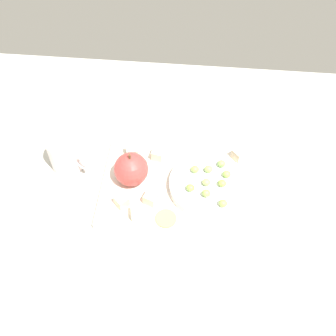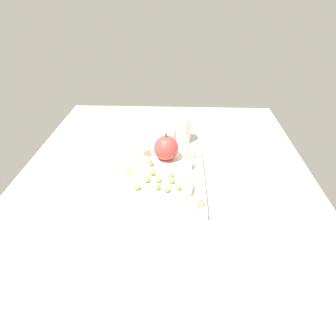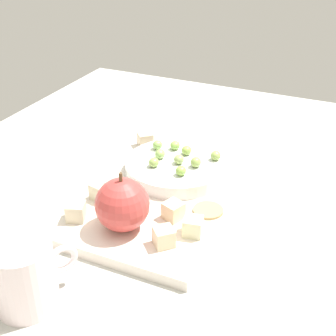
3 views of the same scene
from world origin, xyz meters
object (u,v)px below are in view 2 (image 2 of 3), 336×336
cheese_cube_0 (188,164)px  grape_0 (167,189)px  cheese_cube_1 (147,163)px  cheese_cube_3 (135,159)px  grape_3 (158,180)px  grape_8 (137,187)px  platter (163,179)px  serving_dish (160,187)px  apple_whole (167,148)px  grape_5 (152,173)px  grape_6 (171,175)px  cheese_cube_2 (145,153)px  grape_1 (172,180)px  grape_7 (157,187)px  cup (180,130)px  grape_4 (147,179)px  cracker_0 (132,172)px  cheese_cube_4 (189,154)px  grape_2 (178,187)px  cheese_cube_5 (196,203)px

cheese_cube_0 → grape_0: size_ratio=1.38×
cheese_cube_1 → cheese_cube_3: same height
grape_3 → grape_8: (3.77, -5.18, 0.02)cm
platter → serving_dish: size_ratio=1.96×
apple_whole → grape_3: bearing=-5.3°
grape_5 → grape_8: bearing=-25.2°
grape_3 → grape_6: size_ratio=1.00×
cheese_cube_3 → grape_0: bearing=30.3°
cheese_cube_2 → cheese_cube_1: bearing=12.0°
cheese_cube_0 → cheese_cube_1: (-0.19, -12.54, 0.00)cm
apple_whole → grape_1: (17.19, 2.08, -0.80)cm
cheese_cube_1 → grape_7: bearing=15.6°
cup → grape_8: bearing=-16.2°
cheese_cube_1 → grape_4: size_ratio=1.38×
cheese_cube_3 → cracker_0: size_ratio=0.57×
cheese_cube_4 → grape_4: size_ratio=1.38×
cheese_cube_1 → cheese_cube_2: same height
cracker_0 → cup: (-24.89, 13.86, 2.52)cm
grape_5 → grape_1: bearing=55.6°
cheese_cube_4 → grape_1: 19.05cm
grape_4 → grape_6: bearing=113.5°
grape_2 → serving_dish: bearing=-118.9°
grape_2 → grape_5: size_ratio=1.00×
cheese_cube_1 → grape_0: 17.79cm
apple_whole → cheese_cube_4: (-1.12, 7.05, -2.57)cm
cracker_0 → grape_7: grape_7 is taller
cheese_cube_2 → cheese_cube_4: (0.09, 14.17, 0.00)cm
cheese_cube_4 → grape_1: grape_1 is taller
apple_whole → grape_7: apple_whole is taller
cheese_cube_2 → grape_1: bearing=26.6°
platter → grape_5: (3.03, -2.65, 3.87)cm
grape_5 → cup: 30.51cm
grape_4 → serving_dish: bearing=82.9°
cheese_cube_3 → grape_5: 12.73cm
serving_dish → grape_6: bearing=139.7°
grape_3 → cup: 33.47cm
cheese_cube_3 → cracker_0: (6.11, -0.07, -1.10)cm
cheese_cube_0 → grape_4: 16.42cm
cheese_cube_1 → grape_3: grape_3 is taller
grape_5 → cup: bearing=166.1°
serving_dish → grape_5: size_ratio=9.25×
cheese_cube_2 → grape_2: bearing=27.5°
serving_dish → grape_2: grape_2 is taller
cracker_0 → grape_3: 11.97cm
cup → grape_1: bearing=-3.2°
cheese_cube_1 → grape_6: 12.03cm
cheese_cube_4 → grape_4: (18.04, -11.63, 1.82)cm
cheese_cube_2 → cheese_cube_5: (25.52, 15.67, 0.00)cm
cheese_cube_1 → cup: size_ratio=0.26×
cheese_cube_5 → grape_6: 12.32cm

